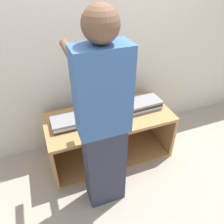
% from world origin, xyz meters
% --- Properties ---
extents(ground_plane, '(12.00, 12.00, 0.00)m').
position_xyz_m(ground_plane, '(0.00, 0.00, 0.00)').
color(ground_plane, '#9E9384').
extents(wall_back, '(8.00, 0.05, 2.40)m').
position_xyz_m(wall_back, '(0.00, 0.74, 1.20)').
color(wall_back, beige).
rests_on(wall_back, ground_plane).
extents(cart, '(1.38, 0.63, 0.57)m').
position_xyz_m(cart, '(0.00, 0.38, 0.28)').
color(cart, '#A87A47').
rests_on(cart, ground_plane).
extents(laptop_open, '(0.38, 0.26, 0.24)m').
position_xyz_m(laptop_open, '(0.00, 0.36, 0.62)').
color(laptop_open, '#333338').
rests_on(laptop_open, cart).
extents(laptop_stack_left, '(0.39, 0.23, 0.08)m').
position_xyz_m(laptop_stack_left, '(-0.42, 0.32, 0.61)').
color(laptop_stack_left, '#232326').
rests_on(laptop_stack_left, cart).
extents(laptop_stack_right, '(0.40, 0.24, 0.10)m').
position_xyz_m(laptop_stack_right, '(0.41, 0.32, 0.62)').
color(laptop_stack_right, slate).
rests_on(laptop_stack_right, cart).
extents(person, '(0.40, 0.54, 1.78)m').
position_xyz_m(person, '(-0.24, -0.20, 0.91)').
color(person, '#2D3342').
rests_on(person, ground_plane).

